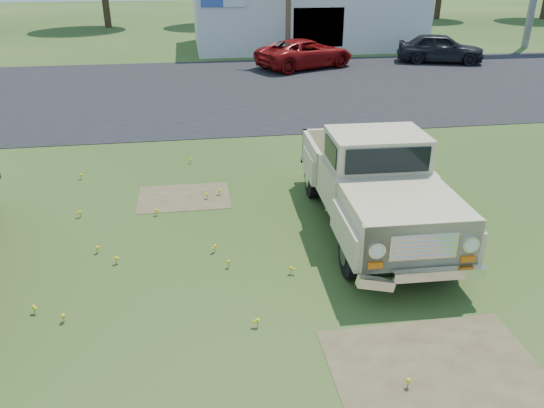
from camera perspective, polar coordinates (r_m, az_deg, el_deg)
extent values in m
plane|color=#253F14|center=(10.13, 2.14, -6.63)|extent=(140.00, 140.00, 0.00)
cube|color=black|center=(24.11, -4.78, 12.20)|extent=(90.00, 14.00, 0.02)
cube|color=brown|center=(8.26, 17.05, -16.32)|extent=(3.00, 2.00, 0.01)
cube|color=brown|center=(13.08, -9.44, 0.70)|extent=(2.20, 1.60, 0.01)
cube|color=silver|center=(36.43, 3.50, 19.75)|extent=(14.00, 8.00, 4.00)
cube|color=black|center=(32.65, 5.02, 18.39)|extent=(3.00, 0.10, 2.20)
cylinder|color=#392A1A|center=(48.48, -17.48, 20.01)|extent=(0.56, 0.56, 3.96)
cylinder|color=#392A1A|center=(49.21, -4.95, 20.93)|extent=(0.56, 0.56, 3.78)
cylinder|color=#392A1A|center=(49.53, 7.62, 20.63)|extent=(0.56, 0.56, 3.42)
imported|color=maroon|center=(28.86, 3.60, 15.83)|extent=(5.82, 4.38, 1.47)
imported|color=black|center=(31.67, 17.67, 15.68)|extent=(4.95, 3.21, 1.57)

